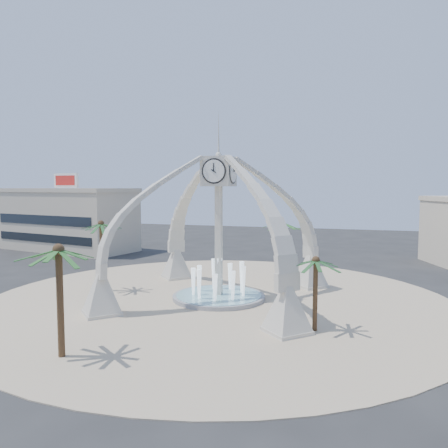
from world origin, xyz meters
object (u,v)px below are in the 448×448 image
(palm_north, at_px, (282,224))
(palm_south, at_px, (59,251))
(palm_west, at_px, (101,225))
(fountain, at_px, (219,296))
(palm_east, at_px, (316,261))
(clock_tower, at_px, (219,225))

(palm_north, distance_m, palm_south, 25.18)
(palm_west, relative_size, palm_south, 1.01)
(palm_north, bearing_deg, fountain, -114.93)
(palm_west, bearing_deg, palm_south, -65.16)
(fountain, xyz_separation_m, palm_east, (8.81, -6.15, 4.50))
(palm_east, relative_size, palm_west, 0.78)
(clock_tower, height_order, palm_south, clock_tower)
(fountain, xyz_separation_m, palm_south, (-4.56, -15.04, 5.84))
(palm_west, distance_m, palm_north, 17.82)
(palm_east, distance_m, palm_west, 20.97)
(clock_tower, distance_m, palm_west, 11.32)
(palm_north, relative_size, palm_south, 0.98)
(palm_east, bearing_deg, palm_west, 164.19)
(fountain, height_order, palm_north, palm_north)
(palm_south, bearing_deg, fountain, 73.13)
(clock_tower, bearing_deg, palm_south, -106.87)
(clock_tower, relative_size, palm_west, 2.54)
(fountain, height_order, palm_south, palm_south)
(clock_tower, distance_m, palm_east, 10.88)
(palm_west, xyz_separation_m, palm_south, (6.75, -14.59, -0.14))
(palm_north, xyz_separation_m, palm_south, (-8.58, -23.68, 0.09))
(fountain, height_order, palm_east, palm_east)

